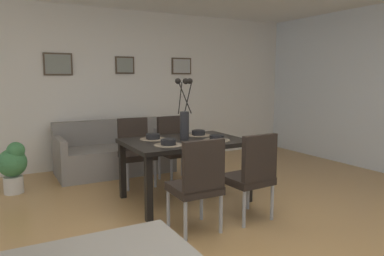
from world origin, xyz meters
TOP-DOWN VIEW (x-y plane):
  - ground_plane at (0.00, 0.00)m, footprint 9.00×9.00m
  - back_wall_panel at (0.00, 3.25)m, footprint 9.00×0.10m
  - dining_table at (0.30, 0.99)m, footprint 1.40×0.98m
  - dining_chair_near_left at (-0.03, 0.08)m, footprint 0.45×0.45m
  - dining_chair_near_right at (0.00, 1.91)m, footprint 0.46×0.46m
  - dining_chair_far_left at (0.61, 0.09)m, footprint 0.47×0.47m
  - dining_chair_far_right at (0.58, 1.87)m, footprint 0.46×0.46m
  - centerpiece_vase at (0.30, 1.00)m, footprint 0.21×0.23m
  - placemat_near_left at (-0.02, 0.77)m, footprint 0.32×0.32m
  - bowl_near_left at (-0.02, 0.77)m, footprint 0.17×0.17m
  - placemat_near_right at (-0.02, 1.22)m, footprint 0.32×0.32m
  - bowl_near_right at (-0.02, 1.22)m, footprint 0.17×0.17m
  - placemat_far_left at (0.61, 0.77)m, footprint 0.32×0.32m
  - bowl_far_left at (0.61, 0.77)m, footprint 0.17×0.17m
  - placemat_far_right at (0.61, 1.22)m, footprint 0.32×0.32m
  - bowl_far_right at (0.61, 1.22)m, footprint 0.17×0.17m
  - sofa at (-0.07, 2.70)m, footprint 1.74×0.84m
  - framed_picture_left at (-0.77, 3.18)m, footprint 0.43×0.03m
  - framed_picture_center at (0.30, 3.18)m, footprint 0.33×0.03m
  - framed_picture_right at (1.37, 3.18)m, footprint 0.39×0.03m
  - potted_plant at (-1.52, 2.26)m, footprint 0.36×0.36m

SIDE VIEW (x-z plane):
  - ground_plane at x=0.00m, z-range 0.00..0.00m
  - sofa at x=-0.07m, z-range -0.12..0.68m
  - potted_plant at x=-1.52m, z-range 0.04..0.71m
  - dining_chair_near_left at x=-0.03m, z-range 0.05..0.97m
  - dining_chair_near_right at x=0.00m, z-range 0.05..0.97m
  - dining_chair_far_left at x=0.61m, z-range 0.05..0.97m
  - dining_chair_far_right at x=0.58m, z-range 0.05..0.97m
  - dining_table at x=0.30m, z-range 0.28..1.02m
  - placemat_near_left at x=-0.02m, z-range 0.74..0.75m
  - placemat_near_right at x=-0.02m, z-range 0.74..0.75m
  - placemat_far_left at x=0.61m, z-range 0.74..0.75m
  - placemat_far_right at x=0.61m, z-range 0.74..0.75m
  - bowl_near_left at x=-0.02m, z-range 0.75..0.81m
  - bowl_near_right at x=-0.02m, z-range 0.75..0.81m
  - bowl_far_left at x=0.61m, z-range 0.75..0.81m
  - bowl_far_right at x=0.61m, z-range 0.75..0.81m
  - centerpiece_vase at x=0.30m, z-range 0.66..1.39m
  - back_wall_panel at x=0.00m, z-range 0.00..2.60m
  - framed_picture_left at x=-0.77m, z-range 1.51..1.86m
  - framed_picture_center at x=0.30m, z-range 1.54..1.83m
  - framed_picture_right at x=1.37m, z-range 1.54..1.83m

